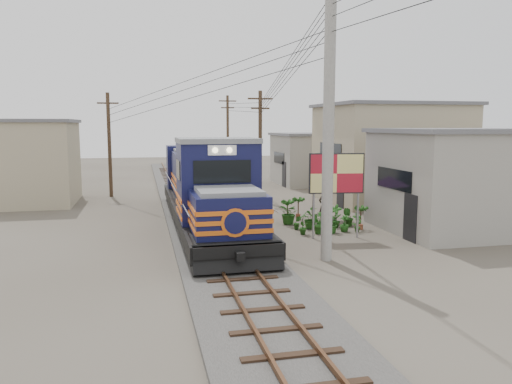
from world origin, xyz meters
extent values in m
plane|color=#473F35|center=(0.00, 0.00, 0.00)|extent=(120.00, 120.00, 0.00)
cube|color=#595651|center=(0.00, 10.00, 0.08)|extent=(3.60, 70.00, 0.16)
cube|color=#51331E|center=(-0.54, 10.00, 0.26)|extent=(0.08, 70.00, 0.12)
cube|color=#51331E|center=(0.54, 10.00, 0.26)|extent=(0.08, 70.00, 0.12)
cube|color=black|center=(0.00, 6.51, 0.80)|extent=(3.08, 17.01, 0.58)
cube|color=black|center=(0.00, 1.19, 0.48)|extent=(2.34, 3.40, 0.69)
cube|color=black|center=(0.00, 11.82, 0.48)|extent=(2.34, 3.40, 0.69)
cube|color=#0F1139|center=(0.00, -0.08, 1.70)|extent=(2.53, 2.55, 1.59)
cube|color=#0F1139|center=(0.00, 2.57, 2.55)|extent=(3.02, 2.76, 3.30)
cube|color=slate|center=(0.00, 2.57, 4.25)|extent=(3.08, 2.90, 0.19)
cube|color=black|center=(0.00, 1.18, 3.14)|extent=(2.16, 0.06, 0.85)
cube|color=white|center=(0.00, 1.17, 3.93)|extent=(1.06, 0.06, 0.37)
cube|color=#0F1139|center=(0.00, 9.16, 2.13)|extent=(2.40, 10.42, 2.45)
cube|color=slate|center=(0.00, 9.16, 3.40)|extent=(2.16, 10.42, 0.19)
cube|color=orange|center=(0.00, 6.51, 1.38)|extent=(3.12, 17.01, 0.15)
cube|color=orange|center=(0.00, 6.51, 1.70)|extent=(3.12, 17.01, 0.15)
cube|color=orange|center=(0.00, 6.51, 2.02)|extent=(3.12, 17.01, 0.15)
cylinder|color=#9E9B93|center=(3.50, -0.50, 5.00)|extent=(0.40, 0.40, 10.00)
cylinder|color=#4C3826|center=(4.50, 14.00, 3.50)|extent=(0.24, 0.24, 7.00)
cube|color=#4C3826|center=(4.50, 14.00, 6.50)|extent=(1.60, 0.10, 0.10)
cube|color=#4C3826|center=(4.50, 14.00, 5.90)|extent=(1.20, 0.10, 0.10)
cylinder|color=#4C3826|center=(4.80, 28.00, 3.75)|extent=(0.24, 0.24, 7.50)
cube|color=#4C3826|center=(4.80, 28.00, 7.00)|extent=(1.60, 0.10, 0.10)
cube|color=#4C3826|center=(4.80, 28.00, 6.40)|extent=(1.20, 0.10, 0.10)
cylinder|color=#4C3826|center=(-5.00, 18.00, 3.50)|extent=(0.24, 0.24, 7.00)
cube|color=#4C3826|center=(-5.00, 18.00, 6.50)|extent=(1.60, 0.10, 0.10)
cube|color=#4C3826|center=(-5.00, 18.00, 5.90)|extent=(1.20, 0.10, 0.10)
cube|color=gray|center=(11.50, 3.00, 2.25)|extent=(7.00, 6.00, 4.50)
cube|color=slate|center=(11.50, 3.00, 4.60)|extent=(7.35, 6.30, 0.20)
cube|color=black|center=(7.98, 3.00, 2.48)|extent=(0.05, 3.00, 0.90)
cube|color=tan|center=(12.50, 12.00, 3.00)|extent=(8.00, 7.00, 6.00)
cube|color=slate|center=(12.50, 12.00, 6.10)|extent=(8.40, 7.35, 0.20)
cube|color=black|center=(8.48, 12.00, 3.30)|extent=(0.05, 3.50, 0.90)
cube|color=gray|center=(11.00, 22.00, 2.00)|extent=(6.00, 6.00, 4.00)
cube|color=slate|center=(11.00, 22.00, 4.10)|extent=(6.30, 6.30, 0.20)
cube|color=black|center=(7.98, 22.00, 2.20)|extent=(0.05, 3.00, 0.90)
cube|color=tan|center=(-10.00, 16.00, 2.50)|extent=(6.00, 6.00, 5.00)
cube|color=slate|center=(-10.00, 16.00, 5.10)|extent=(6.30, 6.30, 0.20)
cylinder|color=#99999E|center=(4.20, 2.89, 1.35)|extent=(0.10, 0.10, 2.70)
cylinder|color=#99999E|center=(6.13, 2.65, 1.35)|extent=(0.10, 0.10, 2.70)
cube|color=black|center=(5.17, 2.77, 2.81)|extent=(2.37, 0.42, 1.73)
cube|color=#B11729|center=(5.17, 2.74, 2.81)|extent=(2.26, 0.36, 1.62)
cylinder|color=black|center=(6.31, 6.45, 0.05)|extent=(0.41, 0.41, 0.10)
cylinder|color=#99999E|center=(6.31, 6.45, 1.02)|extent=(0.05, 0.05, 2.03)
cone|color=#65246D|center=(6.31, 6.45, 1.99)|extent=(2.68, 2.68, 0.51)
imported|color=black|center=(5.84, 5.90, 0.91)|extent=(0.76, 0.60, 1.82)
imported|color=#1E4F16|center=(4.02, 3.76, 0.53)|extent=(0.58, 0.66, 1.06)
imported|color=#1E4F16|center=(4.67, 3.70, 0.45)|extent=(0.51, 0.42, 0.90)
imported|color=#1E4F16|center=(5.37, 3.77, 0.42)|extent=(0.84, 0.91, 0.84)
imported|color=#1E4F16|center=(6.07, 3.89, 0.38)|extent=(0.60, 0.60, 0.76)
imported|color=#1E4F16|center=(6.57, 3.63, 0.44)|extent=(0.51, 0.40, 0.87)
imported|color=#1E4F16|center=(4.10, 4.82, 0.33)|extent=(0.44, 0.40, 0.66)
imported|color=#1E4F16|center=(4.73, 4.90, 0.48)|extent=(0.90, 0.99, 0.97)
imported|color=#1E4F16|center=(5.24, 4.80, 0.39)|extent=(0.51, 0.51, 0.78)
imported|color=#1E4F16|center=(6.01, 4.83, 0.56)|extent=(0.71, 0.67, 1.11)
imported|color=#1E4F16|center=(6.73, 5.01, 0.44)|extent=(0.61, 0.58, 0.88)
imported|color=#1E4F16|center=(4.08, 6.08, 0.57)|extent=(1.10, 1.20, 1.13)
camera|label=1|loc=(-2.90, -17.06, 4.86)|focal=35.00mm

